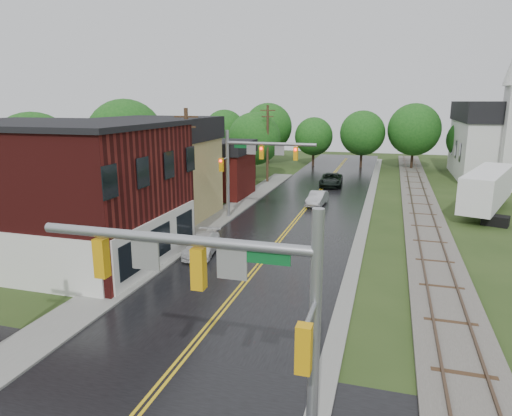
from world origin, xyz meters
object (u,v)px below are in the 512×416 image
at_px(sedan_silver, 317,198).
at_px(semi_trailer, 488,188).
at_px(brick_building, 54,191).
at_px(utility_pole_c, 267,143).
at_px(pickup_white, 202,245).
at_px(traffic_signal_near, 228,292).
at_px(tree_left_b, 127,140).
at_px(tree_left_a, 36,157).
at_px(tree_left_e, 255,140).
at_px(suv_dark, 331,180).
at_px(church, 505,132).
at_px(tree_left_c, 198,146).
at_px(traffic_signal_far, 253,159).
at_px(utility_pole_b, 188,169).

distance_m(sedan_silver, semi_trailer, 14.56).
height_order(brick_building, utility_pole_c, utility_pole_c).
height_order(utility_pole_c, pickup_white, utility_pole_c).
xyz_separation_m(traffic_signal_near, sedan_silver, (-2.67, 31.59, -4.32)).
xyz_separation_m(brick_building, sedan_silver, (13.28, 18.59, -3.50)).
relative_size(tree_left_b, sedan_silver, 2.46).
xyz_separation_m(tree_left_a, tree_left_b, (2.00, 10.00, 0.60)).
relative_size(tree_left_e, suv_dark, 1.56).
height_order(utility_pole_c, semi_trailer, utility_pole_c).
bearing_deg(church, suv_dark, -152.27).
bearing_deg(tree_left_b, sedan_silver, 5.20).
xyz_separation_m(brick_building, suv_dark, (13.28, 28.64, -3.42)).
distance_m(traffic_signal_near, tree_left_c, 41.67).
height_order(traffic_signal_far, sedan_silver, traffic_signal_far).
distance_m(brick_building, traffic_signal_far, 15.03).
relative_size(tree_left_b, pickup_white, 2.28).
height_order(tree_left_c, tree_left_e, tree_left_e).
bearing_deg(tree_left_a, tree_left_b, 78.69).
height_order(church, semi_trailer, church).
relative_size(tree_left_a, suv_dark, 1.66).
xyz_separation_m(traffic_signal_far, utility_pole_c, (-3.33, 17.00, -0.25)).
height_order(traffic_signal_far, utility_pole_c, utility_pole_c).
height_order(utility_pole_c, tree_left_c, utility_pole_c).
distance_m(church, tree_left_a, 51.01).
bearing_deg(brick_building, suv_dark, 65.12).
bearing_deg(utility_pole_c, traffic_signal_far, -78.91).
relative_size(utility_pole_b, tree_left_a, 1.04).
height_order(tree_left_b, sedan_silver, tree_left_b).
relative_size(church, suv_dark, 3.83).
bearing_deg(semi_trailer, traffic_signal_far, -157.34).
height_order(tree_left_e, pickup_white, tree_left_e).
distance_m(utility_pole_c, tree_left_a, 25.67).
bearing_deg(suv_dark, utility_pole_c, 173.95).
bearing_deg(tree_left_b, utility_pole_c, 47.61).
distance_m(brick_building, tree_left_c, 24.94).
relative_size(utility_pole_c, suv_dark, 1.72).
bearing_deg(traffic_signal_far, utility_pole_b, -123.68).
height_order(utility_pole_b, tree_left_a, utility_pole_b).
xyz_separation_m(tree_left_e, sedan_silver, (9.65, -12.30, -4.17)).
relative_size(utility_pole_c, tree_left_a, 1.04).
bearing_deg(tree_left_b, utility_pole_b, -41.86).
xyz_separation_m(tree_left_c, semi_trailer, (29.07, -5.10, -2.30)).
distance_m(church, tree_left_c, 36.59).
bearing_deg(utility_pole_c, suv_dark, -2.69).
distance_m(church, sedan_silver, 28.31).
height_order(traffic_signal_far, semi_trailer, traffic_signal_far).
distance_m(tree_left_b, suv_dark, 22.60).
distance_m(brick_building, utility_pole_b, 9.03).
distance_m(utility_pole_c, tree_left_c, 8.16).
relative_size(traffic_signal_near, semi_trailer, 0.62).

